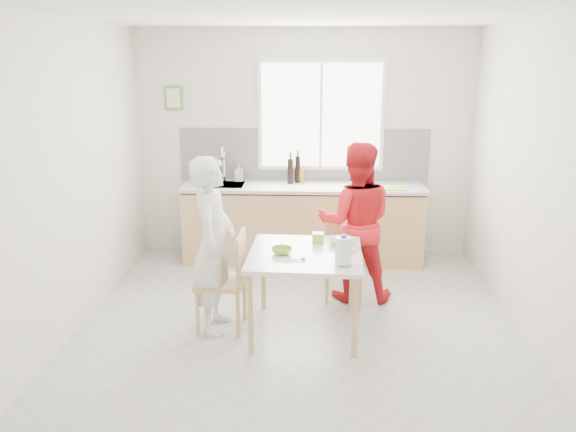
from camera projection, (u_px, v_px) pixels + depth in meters
The scene contains 21 objects.
ground at pixel (298, 335), 4.95m from camera, with size 4.50×4.50×0.00m, color #B7B7B2.
room_shell at pixel (299, 150), 4.50m from camera, with size 4.50×4.50×4.50m.
window at pixel (321, 116), 6.62m from camera, with size 1.50×0.06×1.30m.
backsplash at pixel (304, 155), 6.77m from camera, with size 3.00×0.02×0.65m, color white.
picture_frame at pixel (174, 98), 6.64m from camera, with size 0.22×0.03×0.28m.
kitchen_counter at pixel (302, 226), 6.71m from camera, with size 2.84×0.64×1.37m.
dining_table at pixel (305, 261), 4.86m from camera, with size 1.00×1.00×0.74m.
chair_left at pixel (228, 277), 4.96m from camera, with size 0.43×0.43×0.90m.
chair_far at pixel (344, 254), 5.67m from camera, with size 0.39×0.39×0.83m.
person_white at pixel (214, 245), 4.89m from camera, with size 0.57×0.38×1.57m, color white.
person_red at pixel (355, 222), 5.53m from camera, with size 0.77×0.60×1.59m, color red.
bowl_green at pixel (282, 251), 4.80m from camera, with size 0.18×0.18×0.05m, color #75B72A.
bowl_white at pixel (340, 241), 5.05m from camera, with size 0.22×0.22×0.05m, color silver.
milk_jug at pixel (344, 250), 4.51m from camera, with size 0.19×0.14×0.24m.
green_box at pixel (318, 238), 5.09m from camera, with size 0.10×0.10×0.09m, color #7ED932.
spoon at pixel (294, 260), 4.63m from camera, with size 0.01×0.01×0.16m, color #A5A5AA.
cutting_board at pixel (390, 188), 6.41m from camera, with size 0.35×0.25×0.01m, color #88D731.
wine_bottle_a at pixel (298, 169), 6.68m from camera, with size 0.07×0.07×0.32m, color black.
wine_bottle_b at pixel (290, 171), 6.62m from camera, with size 0.07×0.07×0.30m, color black.
jar_amber at pixel (302, 176), 6.68m from camera, with size 0.06×0.06×0.16m, color olive.
soap_bottle at pixel (239, 172), 6.77m from camera, with size 0.10×0.10×0.21m, color #999999.
Camera 1 is at (0.11, -4.47, 2.37)m, focal length 35.00 mm.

